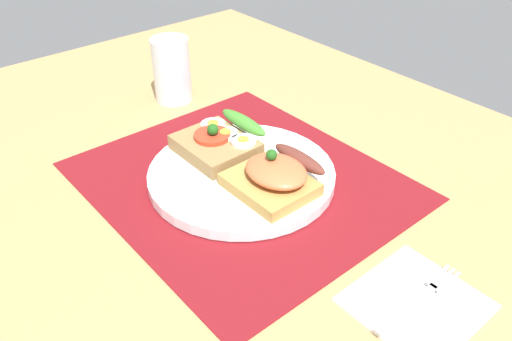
# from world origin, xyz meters

# --- Properties ---
(ground_plane) EXTENTS (1.20, 0.90, 0.03)m
(ground_plane) POSITION_xyz_m (0.00, 0.00, -0.02)
(ground_plane) COLOR tan
(placemat) EXTENTS (0.41, 0.36, 0.00)m
(placemat) POSITION_xyz_m (0.00, 0.00, 0.00)
(placemat) COLOR maroon
(placemat) RESTS_ON ground_plane
(plate) EXTENTS (0.25, 0.25, 0.02)m
(plate) POSITION_xyz_m (0.00, 0.00, 0.01)
(plate) COLOR white
(plate) RESTS_ON placemat
(sandwich_egg_tomato) EXTENTS (0.11, 0.10, 0.04)m
(sandwich_egg_tomato) POSITION_xyz_m (-0.06, 0.01, 0.03)
(sandwich_egg_tomato) COLOR olive
(sandwich_egg_tomato) RESTS_ON plate
(sandwich_salmon) EXTENTS (0.10, 0.10, 0.05)m
(sandwich_salmon) POSITION_xyz_m (0.06, 0.01, 0.04)
(sandwich_salmon) COLOR #AF8843
(sandwich_salmon) RESTS_ON plate
(napkin) EXTENTS (0.12, 0.12, 0.01)m
(napkin) POSITION_xyz_m (0.28, 0.00, 0.00)
(napkin) COLOR white
(napkin) RESTS_ON ground_plane
(fork) EXTENTS (0.02, 0.13, 0.00)m
(fork) POSITION_xyz_m (0.28, 0.01, 0.01)
(fork) COLOR #B7B7BC
(fork) RESTS_ON napkin
(drinking_glass) EXTENTS (0.06, 0.06, 0.11)m
(drinking_glass) POSITION_xyz_m (-0.27, 0.07, 0.05)
(drinking_glass) COLOR silver
(drinking_glass) RESTS_ON ground_plane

